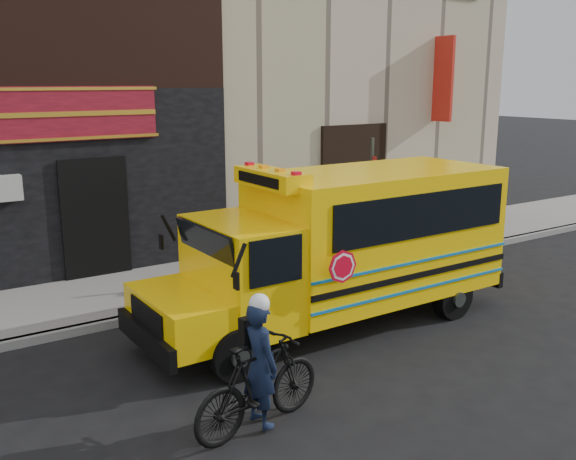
# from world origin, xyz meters

# --- Properties ---
(ground) EXTENTS (120.00, 120.00, 0.00)m
(ground) POSITION_xyz_m (0.00, 0.00, 0.00)
(ground) COLOR black
(ground) RESTS_ON ground
(curb) EXTENTS (40.00, 0.20, 0.15)m
(curb) POSITION_xyz_m (0.00, 2.60, 0.07)
(curb) COLOR gray
(curb) RESTS_ON ground
(sidewalk) EXTENTS (40.00, 3.00, 0.15)m
(sidewalk) POSITION_xyz_m (0.00, 4.10, 0.07)
(sidewalk) COLOR slate
(sidewalk) RESTS_ON ground
(building) EXTENTS (20.00, 10.70, 12.00)m
(building) POSITION_xyz_m (-0.04, 10.45, 6.13)
(building) COLOR tan
(building) RESTS_ON sidewalk
(school_bus) EXTENTS (6.91, 2.43, 2.92)m
(school_bus) POSITION_xyz_m (-0.19, 0.49, 1.51)
(school_bus) COLOR black
(school_bus) RESTS_ON ground
(sign_pole) EXTENTS (0.11, 0.27, 3.11)m
(sign_pole) POSITION_xyz_m (1.99, 2.38, 1.72)
(sign_pole) COLOR #3C443F
(sign_pole) RESTS_ON ground
(bicycle) EXTENTS (2.07, 0.89, 1.20)m
(bicycle) POSITION_xyz_m (-3.43, -1.81, 0.60)
(bicycle) COLOR black
(bicycle) RESTS_ON ground
(cyclist) EXTENTS (0.43, 0.62, 1.63)m
(cyclist) POSITION_xyz_m (-3.39, -1.79, 0.81)
(cyclist) COLOR black
(cyclist) RESTS_ON ground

